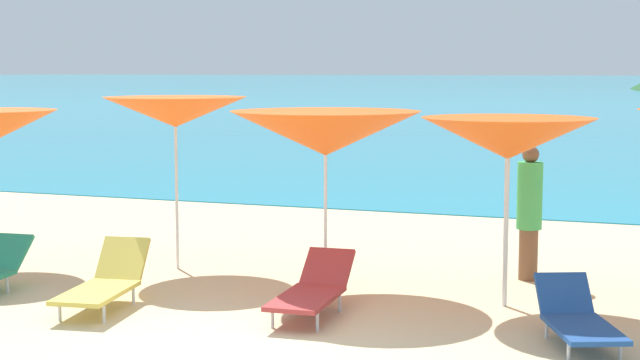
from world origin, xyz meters
The scene contains 8 objects.
ground_plane centered at (0.00, 10.00, -0.15)m, with size 50.00×100.00×0.30m, color beige.
umbrella_1 centered at (-2.37, 3.49, 2.13)m, with size 2.08×2.08×2.33m.
umbrella_2 centered at (-0.04, 2.93, 1.93)m, with size 2.52×2.52×2.20m.
umbrella_3 centered at (2.15, 2.92, 1.92)m, with size 2.06×2.06×2.16m.
lounge_chair_0 centered at (0.23, 1.77, 0.30)m, with size 0.66×1.68×0.62m.
lounge_chair_2 centered at (-2.09, 1.25, 0.31)m, with size 0.81×1.61×0.71m.
lounge_chair_4 centered at (3.08, 1.63, 0.26)m, with size 1.05×1.49×0.59m.
beachgoer_0 centered at (2.20, 4.42, 0.92)m, with size 0.32×0.32×1.73m.
Camera 1 is at (3.88, -7.93, 2.69)m, focal length 54.04 mm.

